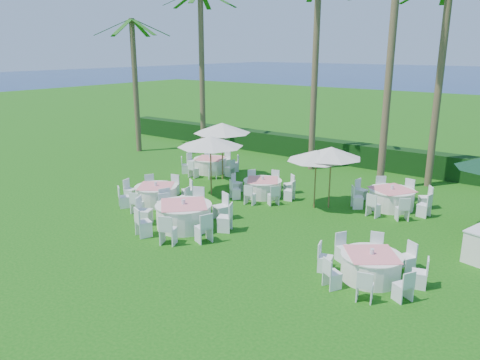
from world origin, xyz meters
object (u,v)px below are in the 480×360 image
object	(u,v)px
banquet_table_f	(391,198)
umbrella_b	(316,155)
banquet_table_b	(184,215)
banquet_table_c	(371,266)
banquet_table_e	(263,187)
banquet_table_d	(210,165)
umbrella_c	(222,128)
umbrella_d	(331,152)
banquet_table_a	(156,194)
umbrella_a	(210,141)

from	to	relation	value
banquet_table_f	umbrella_b	size ratio (longest dim) A/B	1.33
banquet_table_b	banquet_table_f	bearing A→B (deg)	51.25
banquet_table_c	banquet_table_e	size ratio (longest dim) A/B	1.01
banquet_table_e	banquet_table_d	bearing A→B (deg)	158.47
banquet_table_c	banquet_table_d	world-z (taller)	banquet_table_d
banquet_table_b	banquet_table_c	xyz separation A→B (m)	(6.83, 0.25, -0.07)
banquet_table_c	banquet_table_b	bearing A→B (deg)	-177.93
umbrella_c	banquet_table_b	bearing A→B (deg)	-63.52
banquet_table_d	banquet_table_f	bearing A→B (deg)	-0.06
banquet_table_c	umbrella_b	world-z (taller)	umbrella_b
umbrella_d	banquet_table_f	bearing A→B (deg)	35.29
banquet_table_a	banquet_table_d	xyz separation A→B (m)	(-1.51, 5.22, -0.01)
banquet_table_e	umbrella_b	size ratio (longest dim) A/B	1.22
banquet_table_e	umbrella_d	bearing A→B (deg)	5.84
banquet_table_f	umbrella_d	distance (m)	3.10
banquet_table_f	umbrella_c	world-z (taller)	umbrella_c
banquet_table_e	banquet_table_b	bearing A→B (deg)	-92.19
banquet_table_e	banquet_table_f	xyz separation A→B (m)	(5.03, 1.74, 0.03)
banquet_table_c	umbrella_d	size ratio (longest dim) A/B	1.17
banquet_table_a	umbrella_c	world-z (taller)	umbrella_c
banquet_table_d	umbrella_a	world-z (taller)	umbrella_a
umbrella_c	banquet_table_a	bearing A→B (deg)	-88.12
banquet_table_c	banquet_table_d	xyz separation A→B (m)	(-11.09, 6.25, 0.00)
banquet_table_d	banquet_table_a	bearing A→B (deg)	-73.93
umbrella_a	umbrella_b	world-z (taller)	umbrella_a
umbrella_b	banquet_table_a	bearing A→B (deg)	-148.19
umbrella_d	banquet_table_c	bearing A→B (deg)	-52.80
banquet_table_a	banquet_table_f	xyz separation A→B (m)	(7.96, 5.22, 0.02)
banquet_table_d	banquet_table_f	size ratio (longest dim) A/B	0.93
banquet_table_f	umbrella_a	world-z (taller)	umbrella_a
banquet_table_b	umbrella_d	bearing A→B (deg)	57.81
banquet_table_f	banquet_table_a	bearing A→B (deg)	-146.78
banquet_table_f	umbrella_d	bearing A→B (deg)	-144.71
banquet_table_a	banquet_table_c	bearing A→B (deg)	-6.12
banquet_table_a	umbrella_b	size ratio (longest dim) A/B	1.28
banquet_table_c	banquet_table_f	size ratio (longest dim) A/B	0.93
umbrella_a	banquet_table_c	bearing A→B (deg)	-21.21
banquet_table_f	banquet_table_b	bearing A→B (deg)	-128.75
banquet_table_d	umbrella_a	bearing A→B (deg)	-49.19
banquet_table_c	umbrella_a	bearing A→B (deg)	158.79
banquet_table_a	banquet_table_b	xyz separation A→B (m)	(2.76, -1.27, 0.06)
banquet_table_b	banquet_table_d	bearing A→B (deg)	123.25
banquet_table_a	umbrella_d	world-z (taller)	umbrella_d
banquet_table_c	banquet_table_f	xyz separation A→B (m)	(-1.62, 6.24, 0.03)
banquet_table_b	banquet_table_e	distance (m)	4.75
banquet_table_b	umbrella_c	distance (m)	6.84
umbrella_b	umbrella_a	bearing A→B (deg)	-166.06
umbrella_b	umbrella_d	distance (m)	0.60
umbrella_b	umbrella_c	xyz separation A→B (m)	(-5.63, 1.15, 0.37)
banquet_table_e	umbrella_a	bearing A→B (deg)	-148.37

